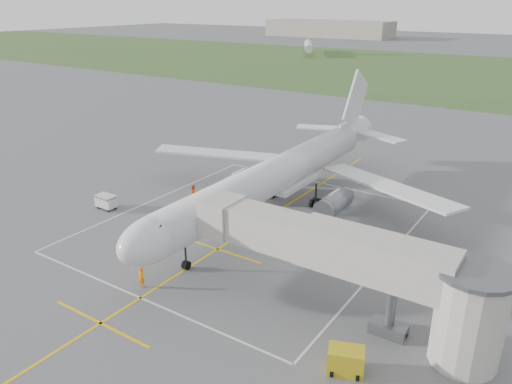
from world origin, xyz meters
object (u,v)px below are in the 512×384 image
Objects in this scene: jet_bridge at (363,266)px; baggage_cart at (106,202)px; ramp_worker_nose at (141,278)px; gpu_unit at (346,361)px; airliner at (277,175)px; ramp_worker_wing at (194,192)px.

baggage_cart is at bearing 172.32° from jet_bridge.
ramp_worker_nose is at bearing -32.13° from baggage_cart.
jet_bridge is 8.77× the size of gpu_unit.
jet_bridge is 32.82m from baggage_cart.
airliner reaches higher than baggage_cart.
gpu_unit is at bearing -149.61° from ramp_worker_wing.
gpu_unit is 1.48× the size of ramp_worker_nose.
ramp_worker_nose is at bearing 158.67° from gpu_unit.
gpu_unit reaches higher than baggage_cart.
ramp_worker_nose reaches higher than gpu_unit.
baggage_cart is 18.25m from ramp_worker_nose.
jet_bridge reaches higher than baggage_cart.
jet_bridge reaches higher than gpu_unit.
ramp_worker_wing is at bearing 155.03° from jet_bridge.
baggage_cart is (-16.58, -9.89, -3.57)m from airliner.
ramp_worker_nose is at bearing -93.15° from airliner.
ramp_worker_wing reaches higher than baggage_cart.
jet_bridge is 12.99× the size of ramp_worker_nose.
airliner is at bearing 83.92° from ramp_worker_nose.
ramp_worker_nose is at bearing -162.58° from jet_bridge.
ramp_worker_nose is (-1.08, -19.52, -3.49)m from airliner.
baggage_cart is at bearing -149.17° from airliner.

